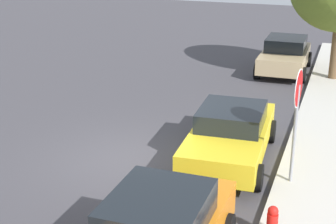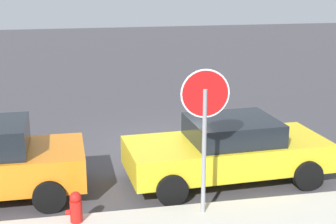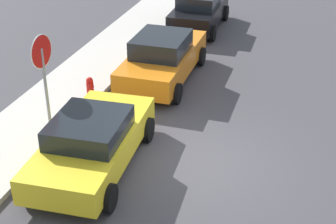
# 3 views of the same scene
# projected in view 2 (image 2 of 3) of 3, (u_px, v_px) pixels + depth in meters

# --- Properties ---
(ground_plane) EXTENTS (60.00, 60.00, 0.00)m
(ground_plane) POSITION_uv_depth(u_px,v_px,m) (165.00, 148.00, 13.50)
(ground_plane) COLOR #423F44
(stop_sign) EXTENTS (0.88, 0.08, 2.85)m
(stop_sign) POSITION_uv_depth(u_px,v_px,m) (205.00, 117.00, 9.11)
(stop_sign) COLOR gray
(stop_sign) RESTS_ON ground_plane
(parked_car_yellow) EXTENTS (4.45, 2.25, 1.40)m
(parked_car_yellow) POSITION_uv_depth(u_px,v_px,m) (227.00, 149.00, 11.24)
(parked_car_yellow) COLOR yellow
(parked_car_yellow) RESTS_ON ground_plane
(fire_hydrant) EXTENTS (0.30, 0.22, 0.72)m
(fire_hydrant) POSITION_uv_depth(u_px,v_px,m) (76.00, 210.00, 9.16)
(fire_hydrant) COLOR red
(fire_hydrant) RESTS_ON ground_plane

